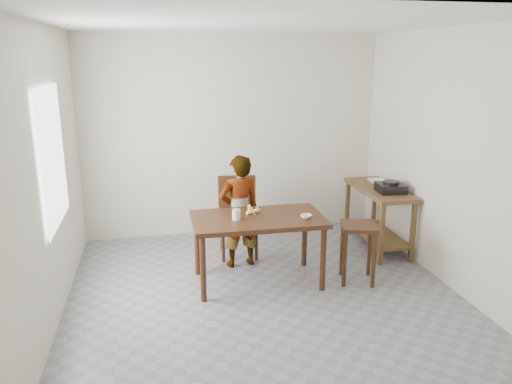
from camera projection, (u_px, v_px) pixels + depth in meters
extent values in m
cube|color=slate|center=(264.00, 295.00, 5.23)|extent=(4.00, 4.00, 0.04)
cube|color=white|center=(265.00, 20.00, 4.51)|extent=(4.00, 4.00, 0.04)
cube|color=beige|center=(232.00, 136.00, 6.78)|extent=(4.00, 0.04, 2.70)
cube|color=beige|center=(338.00, 241.00, 2.96)|extent=(4.00, 0.04, 2.70)
cube|color=beige|center=(45.00, 178.00, 4.48)|extent=(0.04, 4.00, 2.70)
cube|color=beige|center=(451.00, 160.00, 5.26)|extent=(0.04, 4.00, 2.70)
cube|color=white|center=(53.00, 157.00, 4.63)|extent=(0.02, 1.10, 1.30)
imported|color=silver|center=(239.00, 212.00, 5.78)|extent=(0.54, 0.41, 1.33)
cylinder|color=silver|center=(236.00, 215.00, 5.22)|extent=(0.11, 0.11, 0.11)
imported|color=silver|center=(306.00, 216.00, 5.27)|extent=(0.14, 0.14, 0.04)
imported|color=silver|center=(377.00, 182.00, 6.47)|extent=(0.23, 0.23, 0.06)
cube|color=black|center=(391.00, 188.00, 6.08)|extent=(0.34, 0.34, 0.11)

